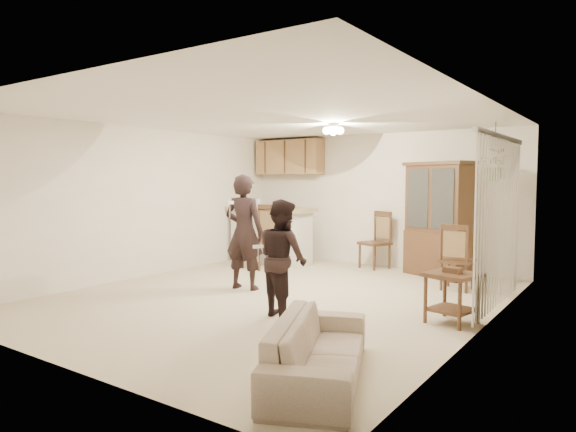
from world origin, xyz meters
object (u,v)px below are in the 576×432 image
Objects in this scene: adult at (244,229)px; chair_bar at (259,250)px; sofa at (318,335)px; china_hutch at (438,220)px; side_table at (452,297)px; chair_hutch_right at (457,271)px; child at (283,260)px; chair_hutch_left at (375,252)px.

adult reaches higher than chair_bar.
chair_bar is (-3.66, 3.92, -0.04)m from sofa.
sofa is at bearing -59.52° from china_hutch.
chair_hutch_right reaches higher than side_table.
chair_hutch_right is at bearing -91.02° from child.
child is at bearing -154.52° from side_table.
sofa is at bearing -48.65° from chair_hutch_left.
china_hutch is at bearing 111.61° from side_table.
sofa is 1.90× the size of chair_hutch_right.
china_hutch reaches higher than child.
china_hutch is 1.25m from chair_hutch_right.
adult is 2.80× the size of side_table.
chair_hutch_right is at bearing 10.58° from chair_bar.
chair_hutch_left is at bearing 128.80° from side_table.
sofa is 3.65m from adult.
sofa is at bearing -39.50° from chair_bar.
adult reaches higher than side_table.
chair_hutch_left is at bearing -116.26° from adult.
china_hutch reaches higher than chair_bar.
adult reaches higher than chair_hutch_right.
chair_bar is 2.13m from chair_hutch_left.
chair_hutch_right is (1.81, -1.01, -0.02)m from chair_hutch_left.
sofa is 1.39× the size of child.
chair_hutch_left is (-0.52, 3.69, -0.38)m from child.
china_hutch is at bearing -15.42° from sofa.
chair_hutch_left is at bearing 41.79° from chair_bar.
side_table is at bearing -32.95° from sofa.
side_table is 0.65× the size of chair_hutch_right.
chair_bar is at bearing -68.58° from adult.
side_table is at bearing -129.94° from child.
chair_hutch_right is at bearing -33.01° from china_hutch.
child reaches higher than chair_hutch_right.
chair_bar reaches higher than sofa.
china_hutch is 3.01× the size of side_table.
chair_hutch_right is at bearing -21.96° from sofa.
side_table is (1.76, 0.84, -0.37)m from child.
chair_bar is at bearing 2.12° from chair_hutch_right.
china_hutch reaches higher than side_table.
chair_hutch_left reaches higher than chair_hutch_right.
china_hutch reaches higher than sofa.
chair_hutch_right is at bearing -8.13° from chair_hutch_left.
side_table is at bearing -14.61° from chair_bar.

